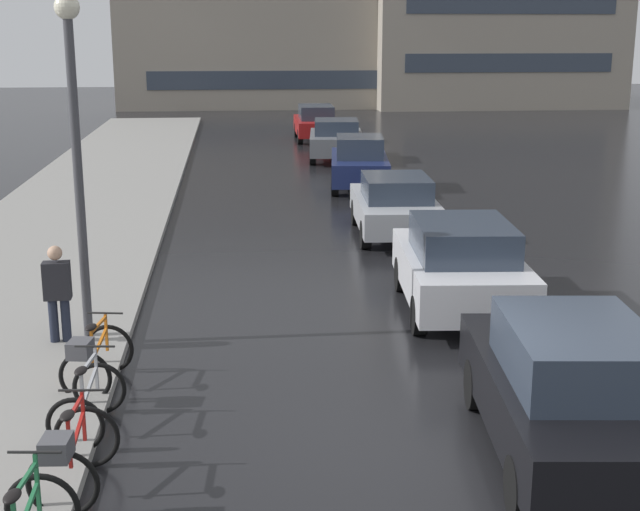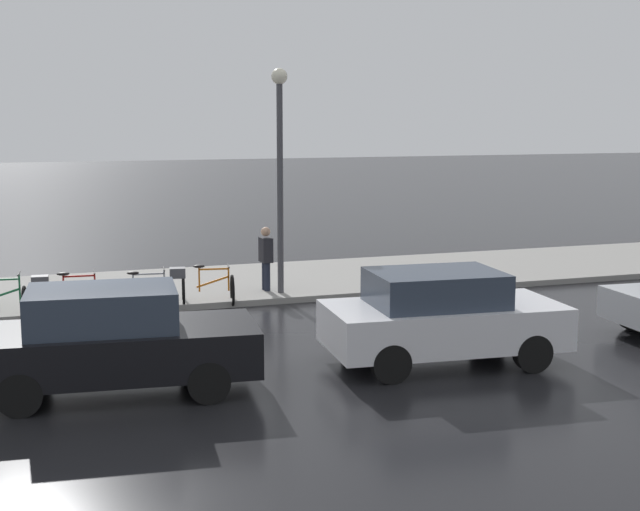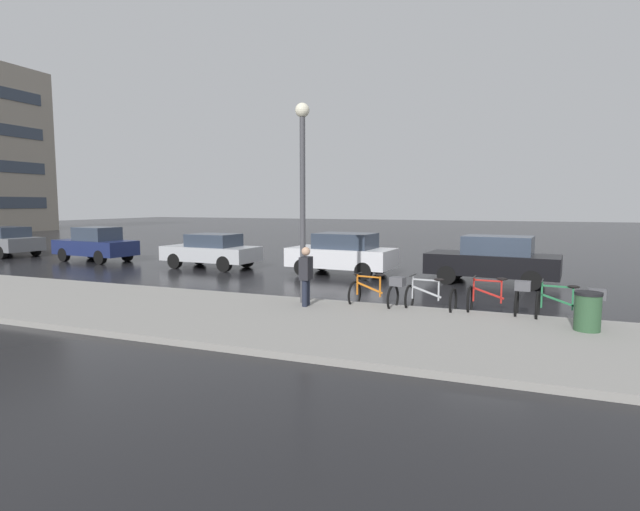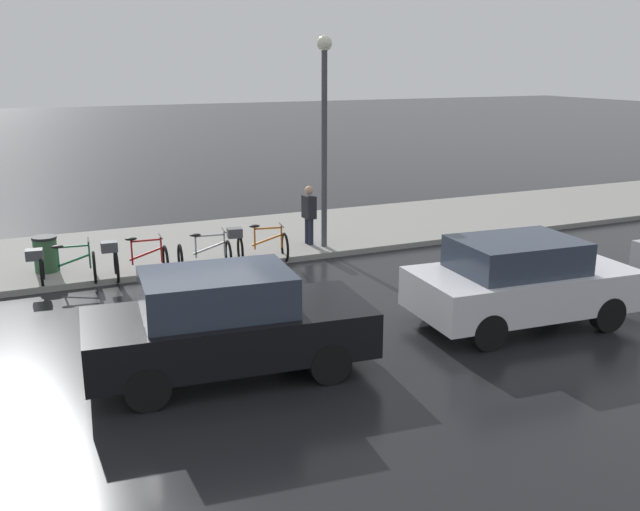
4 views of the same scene
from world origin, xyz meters
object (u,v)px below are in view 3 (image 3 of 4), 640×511
at_px(car_white, 342,254).
at_px(car_silver, 212,251).
at_px(streetlamp, 303,180).
at_px(bicycle_nearest, 571,305).
at_px(bicycle_farthest, 379,292).
at_px(pedestrian, 306,275).
at_px(bicycle_third, 431,298).
at_px(car_black, 493,260).
at_px(trash_bin, 587,315).
at_px(car_grey, 5,241).
at_px(car_navy, 96,244).
at_px(bicycle_second, 499,298).

relative_size(car_white, car_silver, 0.99).
xyz_separation_m(car_white, streetlamp, (-6.15, -1.04, 2.51)).
height_order(bicycle_nearest, car_silver, car_silver).
xyz_separation_m(bicycle_farthest, pedestrian, (-0.75, 1.70, 0.43)).
distance_m(car_white, streetlamp, 6.72).
bearing_deg(car_white, bicycle_third, -142.97).
distance_m(bicycle_nearest, car_white, 9.37).
relative_size(car_black, trash_bin, 4.75).
height_order(bicycle_nearest, streetlamp, streetlamp).
xyz_separation_m(car_white, trash_bin, (-6.69, -7.59, -0.35)).
bearing_deg(car_grey, bicycle_third, -103.94).
height_order(car_black, car_navy, car_black).
bearing_deg(bicycle_third, bicycle_nearest, -92.32).
distance_m(bicycle_second, car_white, 8.10).
height_order(bicycle_second, car_black, car_black).
relative_size(car_white, car_grey, 1.00).
bearing_deg(car_grey, car_silver, -90.38).
bearing_deg(car_navy, streetlamp, -114.62).
height_order(bicycle_farthest, trash_bin, bicycle_farthest).
bearing_deg(car_silver, pedestrian, -132.09).
height_order(car_grey, streetlamp, streetlamp).
height_order(pedestrian, streetlamp, streetlamp).
distance_m(car_silver, car_grey, 12.76).
xyz_separation_m(car_navy, car_grey, (0.01, 6.23, -0.02)).
distance_m(car_black, car_navy, 17.86).
relative_size(bicycle_second, trash_bin, 1.50).
relative_size(bicycle_nearest, car_grey, 0.34).
relative_size(bicycle_farthest, car_grey, 0.35).
bearing_deg(trash_bin, car_white, 48.63).
distance_m(bicycle_nearest, car_black, 5.97).
bearing_deg(car_black, trash_bin, -162.07).
bearing_deg(car_black, bicycle_farthest, 156.23).
height_order(car_white, car_navy, car_navy).
distance_m(car_black, trash_bin, 6.90).
xyz_separation_m(bicycle_nearest, streetlamp, (-0.36, 6.32, 2.84)).
bearing_deg(car_navy, bicycle_nearest, -106.35).
bearing_deg(car_black, car_grey, 89.64).
bearing_deg(pedestrian, bicycle_farthest, -66.12).
xyz_separation_m(bicycle_nearest, bicycle_second, (0.20, 1.50, 0.02)).
height_order(bicycle_farthest, car_white, car_white).
bearing_deg(car_black, streetlamp, 143.64).
distance_m(car_navy, streetlamp, 14.99).
bearing_deg(car_silver, trash_bin, -116.20).
relative_size(car_navy, car_grey, 1.04).
distance_m(car_navy, pedestrian, 15.16).
relative_size(car_navy, streetlamp, 0.82).
bearing_deg(car_silver, car_grey, 89.62).
height_order(pedestrian, trash_bin, pedestrian).
bearing_deg(bicycle_farthest, bicycle_third, -85.10).
bearing_deg(car_white, car_silver, 90.66).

